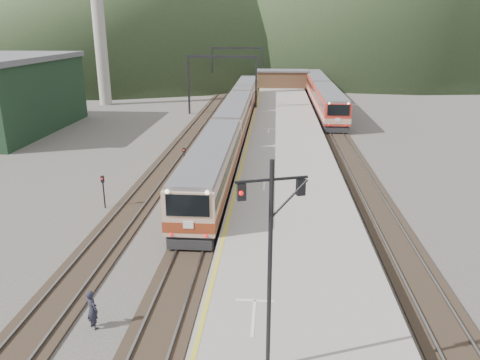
# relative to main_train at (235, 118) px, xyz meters

# --- Properties ---
(track_main) EXTENTS (2.60, 200.00, 0.23)m
(track_main) POSITION_rel_main_train_xyz_m (0.00, -1.97, -1.88)
(track_main) COLOR black
(track_main) RESTS_ON ground
(track_far) EXTENTS (2.60, 200.00, 0.23)m
(track_far) POSITION_rel_main_train_xyz_m (-5.00, -1.97, -1.88)
(track_far) COLOR black
(track_far) RESTS_ON ground
(track_second) EXTENTS (2.60, 200.00, 0.23)m
(track_second) POSITION_rel_main_train_xyz_m (11.50, -1.97, -1.88)
(track_second) COLOR black
(track_second) RESTS_ON ground
(platform) EXTENTS (8.00, 100.00, 1.00)m
(platform) POSITION_rel_main_train_xyz_m (5.60, -3.97, -1.45)
(platform) COLOR gray
(platform) RESTS_ON ground
(gantry_near) EXTENTS (9.55, 0.25, 8.00)m
(gantry_near) POSITION_rel_main_train_xyz_m (-2.85, 13.03, 3.63)
(gantry_near) COLOR black
(gantry_near) RESTS_ON ground
(gantry_far) EXTENTS (9.55, 0.25, 8.00)m
(gantry_far) POSITION_rel_main_train_xyz_m (-2.85, 38.03, 3.63)
(gantry_far) COLOR black
(gantry_far) RESTS_ON ground
(smokestack) EXTENTS (1.80, 1.80, 30.00)m
(smokestack) POSITION_rel_main_train_xyz_m (-22.00, 20.03, 13.05)
(smokestack) COLOR #9E998E
(smokestack) RESTS_ON ground
(station_shed) EXTENTS (9.40, 4.40, 3.10)m
(station_shed) POSITION_rel_main_train_xyz_m (5.60, 36.03, 0.62)
(station_shed) COLOR #503722
(station_shed) RESTS_ON platform
(main_train) EXTENTS (2.82, 57.95, 3.45)m
(main_train) POSITION_rel_main_train_xyz_m (0.00, 0.00, 0.00)
(main_train) COLOR tan
(main_train) RESTS_ON track_main
(second_train) EXTENTS (2.97, 40.49, 3.63)m
(second_train) POSITION_rel_main_train_xyz_m (11.50, 21.24, 0.09)
(second_train) COLOR red
(second_train) RESTS_ON track_second
(signal_mast) EXTENTS (2.11, 0.81, 7.16)m
(signal_mast) POSITION_rel_main_train_xyz_m (4.39, -38.69, 3.40)
(signal_mast) COLOR black
(signal_mast) RESTS_ON platform
(short_signal_b) EXTENTS (0.26, 0.22, 2.27)m
(short_signal_b) POSITION_rel_main_train_xyz_m (-2.91, -14.86, -0.49)
(short_signal_b) COLOR black
(short_signal_b) RESTS_ON ground
(short_signal_c) EXTENTS (0.24, 0.19, 2.27)m
(short_signal_c) POSITION_rel_main_train_xyz_m (-6.91, -22.70, -0.49)
(short_signal_c) COLOR black
(short_signal_c) RESTS_ON ground
(worker) EXTENTS (0.75, 0.69, 1.71)m
(worker) POSITION_rel_main_train_xyz_m (-2.75, -35.69, -1.10)
(worker) COLOR black
(worker) RESTS_ON ground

